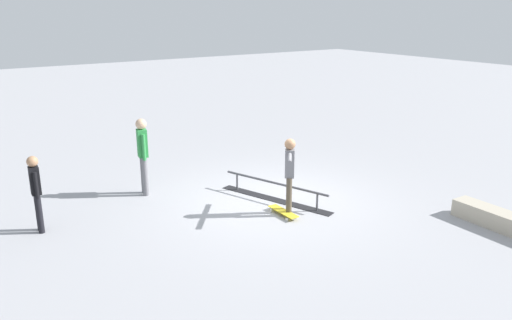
{
  "coord_description": "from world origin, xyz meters",
  "views": [
    {
      "loc": [
        -8.24,
        6.07,
        4.05
      ],
      "look_at": [
        0.07,
        0.41,
        1.0
      ],
      "focal_mm": 35.51,
      "sensor_mm": 36.0,
      "label": 1
    }
  ],
  "objects_px": {
    "grind_rail": "(275,192)",
    "bystander_black_shirt": "(36,190)",
    "bystander_green_shirt": "(143,152)",
    "skater_main": "(289,171)",
    "skateboard_main": "(283,212)"
  },
  "relations": [
    {
      "from": "grind_rail",
      "to": "skater_main",
      "type": "bearing_deg",
      "value": 144.57
    },
    {
      "from": "skateboard_main",
      "to": "bystander_black_shirt",
      "type": "xyz_separation_m",
      "value": [
        1.95,
        4.23,
        0.76
      ]
    },
    {
      "from": "grind_rail",
      "to": "bystander_black_shirt",
      "type": "height_order",
      "value": "bystander_black_shirt"
    },
    {
      "from": "bystander_black_shirt",
      "to": "bystander_green_shirt",
      "type": "height_order",
      "value": "bystander_green_shirt"
    },
    {
      "from": "skater_main",
      "to": "bystander_black_shirt",
      "type": "xyz_separation_m",
      "value": [
        1.97,
        4.36,
        -0.09
      ]
    },
    {
      "from": "skateboard_main",
      "to": "bystander_green_shirt",
      "type": "bearing_deg",
      "value": 34.73
    },
    {
      "from": "grind_rail",
      "to": "skateboard_main",
      "type": "xyz_separation_m",
      "value": [
        -0.77,
        0.36,
        -0.11
      ]
    },
    {
      "from": "grind_rail",
      "to": "skater_main",
      "type": "height_order",
      "value": "skater_main"
    },
    {
      "from": "grind_rail",
      "to": "bystander_green_shirt",
      "type": "distance_m",
      "value": 3.04
    },
    {
      "from": "grind_rail",
      "to": "skateboard_main",
      "type": "height_order",
      "value": "grind_rail"
    },
    {
      "from": "grind_rail",
      "to": "bystander_green_shirt",
      "type": "height_order",
      "value": "bystander_green_shirt"
    },
    {
      "from": "skater_main",
      "to": "bystander_green_shirt",
      "type": "xyz_separation_m",
      "value": [
        2.74,
        1.96,
        0.06
      ]
    },
    {
      "from": "skater_main",
      "to": "bystander_green_shirt",
      "type": "relative_size",
      "value": 0.91
    },
    {
      "from": "bystander_black_shirt",
      "to": "bystander_green_shirt",
      "type": "xyz_separation_m",
      "value": [
        0.77,
        -2.4,
        0.15
      ]
    },
    {
      "from": "skater_main",
      "to": "skateboard_main",
      "type": "bearing_deg",
      "value": 119.36
    }
  ]
}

